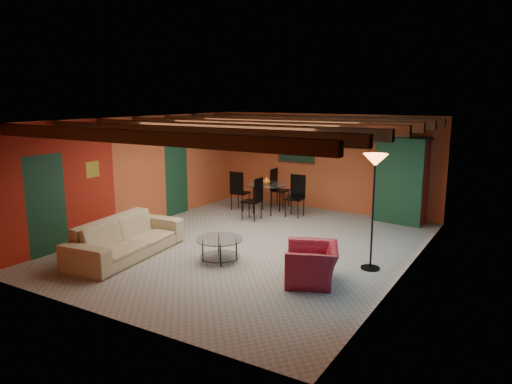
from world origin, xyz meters
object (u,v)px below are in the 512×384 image
Objects in this scene: sofa at (126,238)px; dining_table at (267,193)px; coffee_table at (220,250)px; armchair at (312,264)px; floor_lamp at (373,212)px; vase at (267,169)px; potted_plant at (404,131)px; armoire at (401,181)px.

sofa is 4.66m from dining_table.
armchair is at bearing -1.42° from coffee_table.
armchair is 1.54m from floor_lamp.
vase reaches higher than dining_table.
floor_lamp reaches higher than armchair.
potted_plant is (4.00, 5.57, 1.95)m from sofa.
dining_table is at bearing 0.00° from vase.
potted_plant is (-0.45, 3.76, 1.25)m from floor_lamp.
armchair is at bearing -51.54° from dining_table.
dining_table is 3.54m from armoire.
floor_lamp is at bearing -75.02° from armoire.
armoire is 3.79m from floor_lamp.
armoire reaches higher than armchair.
armoire is (0.22, 4.92, 0.73)m from armchair.
armoire is 1.28m from potted_plant.
sofa is 2.62× the size of armchair.
floor_lamp is at bearing -36.28° from dining_table.
armchair is at bearing -51.54° from vase.
armchair is at bearing -92.61° from potted_plant.
floor_lamp is at bearing -74.82° from sofa.
sofa is at bearing -97.65° from vase.
vase is (0.00, 0.00, 0.67)m from dining_table.
coffee_table is 5.41m from armoire.
coffee_table is 5.75m from potted_plant.
floor_lamp reaches higher than armoire.
dining_table is at bearing -164.31° from potted_plant.
sofa is 6.89m from armoire.
armoire is (4.00, 5.57, 0.67)m from sofa.
vase reaches higher than sofa.
vase is (-3.83, 2.81, 0.15)m from floor_lamp.
potted_plant reaches higher than sofa.
coffee_table is 0.42× the size of floor_lamp.
dining_table is at bearing 143.72° from floor_lamp.
floor_lamp is 3.99m from potted_plant.
armoire is at bearing 96.82° from floor_lamp.
armchair is at bearing -120.13° from floor_lamp.
sofa is 7.13m from potted_plant.
potted_plant reaches higher than floor_lamp.
dining_table is 4.78m from floor_lamp.
armoire is (3.38, 0.95, 0.49)m from dining_table.
vase is at bearing -14.59° from sofa.
dining_table is 3.93m from potted_plant.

